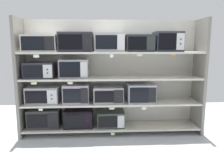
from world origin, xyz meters
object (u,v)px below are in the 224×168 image
microwave_4 (77,93)px  microwave_7 (40,70)px  microwave_2 (110,118)px  microwave_5 (108,94)px  microwave_1 (79,118)px  microwave_9 (41,43)px  microwave_0 (44,118)px  microwave_3 (43,95)px  microwave_6 (141,93)px  microwave_10 (76,42)px  microwave_12 (139,43)px  microwave_8 (74,68)px  microwave_11 (109,42)px  microwave_13 (168,42)px

microwave_4 → microwave_7: (-0.60, 0.00, 0.41)m
microwave_2 → microwave_5: 0.44m
microwave_1 → microwave_9: bearing=180.0°
microwave_0 → microwave_3: (0.00, -0.00, 0.42)m
microwave_5 → microwave_6: size_ratio=1.07×
microwave_7 → microwave_9: 0.44m
microwave_2 → microwave_4: 0.75m
microwave_6 → microwave_10: bearing=180.0°
microwave_1 → microwave_12: size_ratio=1.06×
microwave_3 → microwave_9: (0.00, -0.00, 0.87)m
microwave_2 → microwave_6: 0.70m
microwave_2 → microwave_8: bearing=-180.0°
microwave_1 → microwave_0: bearing=180.0°
microwave_2 → microwave_7: bearing=-180.0°
microwave_7 → microwave_11: size_ratio=1.00×
microwave_8 → microwave_13: size_ratio=1.05×
microwave_4 → microwave_7: 0.73m
microwave_3 → microwave_4: microwave_4 is taller
microwave_0 → microwave_2: (1.16, 0.00, -0.03)m
microwave_0 → microwave_10: microwave_10 is taller
microwave_6 → microwave_11: bearing=180.0°
microwave_0 → microwave_12: microwave_12 is taller
microwave_2 → microwave_8: size_ratio=0.99×
microwave_2 → microwave_9: 1.76m
microwave_11 → microwave_3: bearing=-180.0°
microwave_1 → microwave_3: bearing=180.0°
microwave_6 → microwave_11: (-0.55, 0.00, 0.87)m
microwave_0 → microwave_10: (0.59, -0.00, 1.31)m
microwave_6 → microwave_1: bearing=180.0°
microwave_6 → microwave_13: microwave_13 is taller
microwave_8 → microwave_13: (1.60, 0.00, 0.45)m
microwave_13 → microwave_2: bearing=180.0°
microwave_5 → microwave_2: bearing=0.0°
microwave_7 → microwave_10: bearing=-0.0°
microwave_8 → microwave_11: 0.74m
microwave_5 → microwave_10: (-0.54, -0.00, 0.90)m
microwave_3 → microwave_5: 1.12m
microwave_4 → microwave_6: microwave_4 is taller
microwave_7 → microwave_11: 1.26m
microwave_0 → microwave_9: (0.00, -0.00, 1.29)m
microwave_2 → microwave_6: (0.53, -0.00, 0.46)m
microwave_11 → microwave_12: (0.51, -0.00, -0.01)m
microwave_9 → microwave_0: bearing=174.8°
microwave_0 → microwave_2: microwave_0 is taller
microwave_10 → microwave_11: (0.56, 0.00, -0.00)m
microwave_3 → microwave_7: bearing=179.9°
microwave_2 → microwave_4: (-0.59, -0.00, 0.46)m
microwave_8 → microwave_9: size_ratio=0.87×
microwave_5 → microwave_6: (0.57, -0.00, 0.02)m
microwave_9 → microwave_8: bearing=-0.0°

